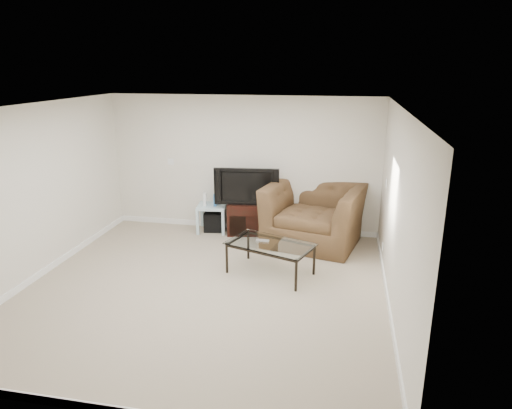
% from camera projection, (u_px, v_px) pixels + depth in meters
% --- Properties ---
extents(floor, '(5.00, 5.00, 0.00)m').
position_uv_depth(floor, '(205.00, 288.00, 6.41)').
color(floor, tan).
rests_on(floor, ground).
extents(ceiling, '(5.00, 5.00, 0.00)m').
position_uv_depth(ceiling, '(198.00, 107.00, 5.68)').
color(ceiling, white).
rests_on(ceiling, ground).
extents(wall_back, '(5.00, 0.02, 2.50)m').
position_uv_depth(wall_back, '(243.00, 165.00, 8.39)').
color(wall_back, silver).
rests_on(wall_back, ground).
extents(wall_left, '(0.02, 5.00, 2.50)m').
position_uv_depth(wall_left, '(34.00, 193.00, 6.51)').
color(wall_left, silver).
rests_on(wall_left, ground).
extents(wall_right, '(0.02, 5.00, 2.50)m').
position_uv_depth(wall_right, '(397.00, 215.00, 5.58)').
color(wall_right, silver).
rests_on(wall_right, ground).
extents(plate_back, '(0.12, 0.02, 0.12)m').
position_uv_depth(plate_back, '(171.00, 162.00, 8.64)').
color(plate_back, white).
rests_on(plate_back, wall_back).
extents(plate_right_switch, '(0.02, 0.09, 0.13)m').
position_uv_depth(plate_right_switch, '(386.00, 183.00, 7.09)').
color(plate_right_switch, white).
rests_on(plate_right_switch, wall_right).
extents(plate_right_outlet, '(0.02, 0.08, 0.12)m').
position_uv_depth(plate_right_outlet, '(383.00, 247.00, 7.08)').
color(plate_right_outlet, white).
rests_on(plate_right_outlet, wall_right).
extents(tv_stand, '(0.77, 0.59, 0.59)m').
position_uv_depth(tv_stand, '(247.00, 218.00, 8.44)').
color(tv_stand, black).
rests_on(tv_stand, floor).
extents(dvd_player, '(0.45, 0.34, 0.06)m').
position_uv_depth(dvd_player, '(247.00, 208.00, 8.34)').
color(dvd_player, black).
rests_on(dvd_player, tv_stand).
extents(television, '(1.10, 0.32, 0.67)m').
position_uv_depth(television, '(247.00, 185.00, 8.23)').
color(television, black).
rests_on(television, tv_stand).
extents(side_table, '(0.59, 0.59, 0.50)m').
position_uv_depth(side_table, '(212.00, 218.00, 8.58)').
color(side_table, silver).
rests_on(side_table, floor).
extents(subwoofer, '(0.40, 0.40, 0.35)m').
position_uv_depth(subwoofer, '(214.00, 221.00, 8.62)').
color(subwoofer, black).
rests_on(subwoofer, floor).
extents(game_console, '(0.09, 0.18, 0.23)m').
position_uv_depth(game_console, '(205.00, 199.00, 8.46)').
color(game_console, white).
rests_on(game_console, side_table).
extents(game_case, '(0.09, 0.16, 0.20)m').
position_uv_depth(game_case, '(215.00, 200.00, 8.45)').
color(game_case, '#337FCC').
rests_on(game_case, side_table).
extents(recliner, '(1.78, 1.36, 1.39)m').
position_uv_depth(recliner, '(314.00, 205.00, 7.87)').
color(recliner, brown).
rests_on(recliner, floor).
extents(coffee_table, '(1.40, 1.07, 0.48)m').
position_uv_depth(coffee_table, '(270.00, 259.00, 6.79)').
color(coffee_table, black).
rests_on(coffee_table, floor).
extents(remote, '(0.19, 0.06, 0.02)m').
position_uv_depth(remote, '(263.00, 240.00, 6.81)').
color(remote, '#B2B2B7').
rests_on(remote, coffee_table).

